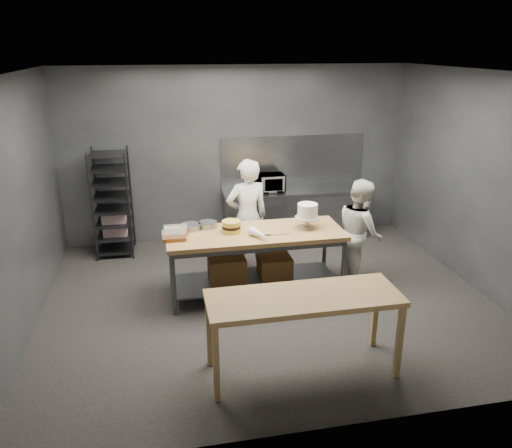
{
  "coord_description": "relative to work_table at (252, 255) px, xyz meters",
  "views": [
    {
      "loc": [
        -1.37,
        -5.96,
        3.32
      ],
      "look_at": [
        -0.14,
        0.18,
        1.05
      ],
      "focal_mm": 35.0,
      "sensor_mm": 36.0,
      "label": 1
    }
  ],
  "objects": [
    {
      "name": "ground",
      "position": [
        0.18,
        -0.24,
        -0.57
      ],
      "size": [
        6.0,
        6.0,
        0.0
      ],
      "primitive_type": "plane",
      "color": "black",
      "rests_on": "ground"
    },
    {
      "name": "back_wall",
      "position": [
        0.18,
        2.26,
        0.93
      ],
      "size": [
        6.0,
        0.04,
        3.0
      ],
      "primitive_type": "cube",
      "color": "#4C4F54",
      "rests_on": "ground"
    },
    {
      "name": "work_table",
      "position": [
        0.0,
        0.0,
        0.0
      ],
      "size": [
        2.4,
        0.9,
        0.92
      ],
      "color": "olive",
      "rests_on": "ground"
    },
    {
      "name": "near_counter",
      "position": [
        0.18,
        -1.86,
        0.24
      ],
      "size": [
        2.0,
        0.7,
        0.9
      ],
      "color": "olive",
      "rests_on": "ground"
    },
    {
      "name": "back_counter",
      "position": [
        1.18,
        1.94,
        -0.12
      ],
      "size": [
        2.6,
        0.6,
        0.9
      ],
      "color": "slate",
      "rests_on": "ground"
    },
    {
      "name": "splashback_panel",
      "position": [
        1.18,
        2.24,
        0.78
      ],
      "size": [
        2.6,
        0.02,
        0.9
      ],
      "primitive_type": "cube",
      "color": "slate",
      "rests_on": "back_counter"
    },
    {
      "name": "speed_rack",
      "position": [
        -1.96,
        1.86,
        0.28
      ],
      "size": [
        0.62,
        0.66,
        1.75
      ],
      "color": "black",
      "rests_on": "ground"
    },
    {
      "name": "chef_behind",
      "position": [
        0.06,
        0.7,
        0.31
      ],
      "size": [
        0.71,
        0.52,
        1.77
      ],
      "primitive_type": "imported",
      "rotation": [
        0.0,
        0.0,
        3.31
      ],
      "color": "white",
      "rests_on": "ground"
    },
    {
      "name": "chef_right",
      "position": [
        1.59,
        0.05,
        0.2
      ],
      "size": [
        0.61,
        0.77,
        1.55
      ],
      "primitive_type": "imported",
      "rotation": [
        0.0,
        0.0,
        1.54
      ],
      "color": "silver",
      "rests_on": "ground"
    },
    {
      "name": "microwave",
      "position": [
        0.66,
        1.94,
        0.48
      ],
      "size": [
        0.54,
        0.37,
        0.3
      ],
      "primitive_type": "imported",
      "color": "black",
      "rests_on": "back_counter"
    },
    {
      "name": "frosted_cake_stand",
      "position": [
        0.77,
        -0.0,
        0.57
      ],
      "size": [
        0.34,
        0.34,
        0.35
      ],
      "color": "#BAAE95",
      "rests_on": "work_table"
    },
    {
      "name": "layer_cake",
      "position": [
        -0.28,
        0.04,
        0.43
      ],
      "size": [
        0.25,
        0.25,
        0.16
      ],
      "color": "gold",
      "rests_on": "work_table"
    },
    {
      "name": "cake_pans",
      "position": [
        -0.69,
        0.27,
        0.39
      ],
      "size": [
        0.51,
        0.31,
        0.07
      ],
      "color": "gray",
      "rests_on": "work_table"
    },
    {
      "name": "piping_bag",
      "position": [
        0.05,
        -0.29,
        0.41
      ],
      "size": [
        0.28,
        0.39,
        0.12
      ],
      "primitive_type": "cone",
      "rotation": [
        1.57,
        0.0,
        0.47
      ],
      "color": "white",
      "rests_on": "work_table"
    },
    {
      "name": "offset_spatula",
      "position": [
        0.26,
        -0.19,
        0.35
      ],
      "size": [
        0.36,
        0.02,
        0.02
      ],
      "color": "slate",
      "rests_on": "work_table"
    },
    {
      "name": "pastry_clamshells",
      "position": [
        -1.03,
        0.0,
        0.4
      ],
      "size": [
        0.34,
        0.4,
        0.11
      ],
      "color": "#A56021",
      "rests_on": "work_table"
    }
  ]
}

